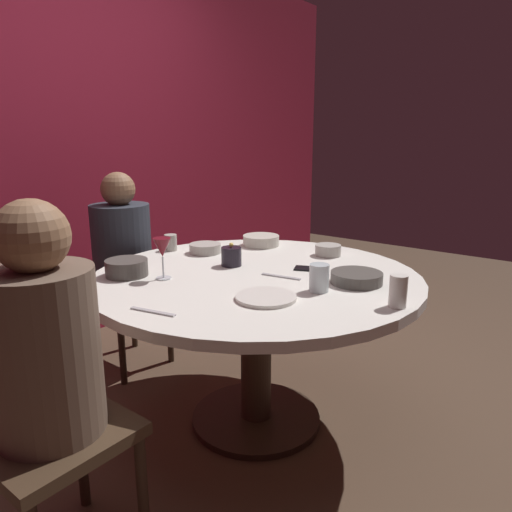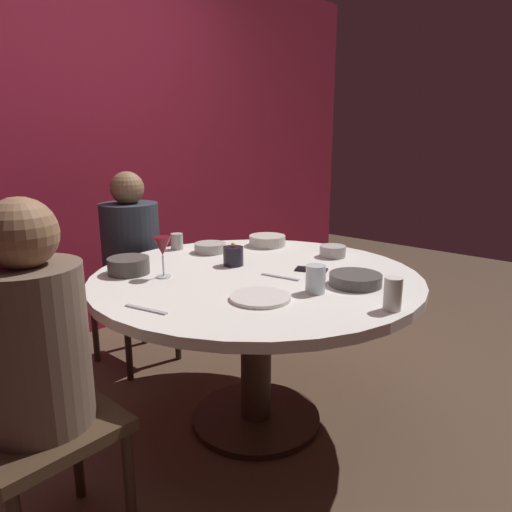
{
  "view_description": "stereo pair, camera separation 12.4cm",
  "coord_description": "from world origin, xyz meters",
  "px_view_note": "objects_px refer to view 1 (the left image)",
  "views": [
    {
      "loc": [
        -1.57,
        -1.22,
        1.3
      ],
      "look_at": [
        0.0,
        0.0,
        0.8
      ],
      "focal_mm": 33.24,
      "sensor_mm": 36.0,
      "label": 1
    },
    {
      "loc": [
        -1.49,
        -1.31,
        1.3
      ],
      "look_at": [
        0.0,
        0.0,
        0.8
      ],
      "focal_mm": 33.24,
      "sensor_mm": 36.0,
      "label": 2
    }
  ],
  "objects_px": {
    "bowl_small_white": "(261,240)",
    "cup_by_left_diner": "(171,243)",
    "seated_diner_left": "(45,353)",
    "wine_glass": "(162,249)",
    "candle_holder": "(231,256)",
    "cup_by_right_diner": "(319,278)",
    "dinner_plate": "(266,297)",
    "bowl_salad_center": "(328,250)",
    "cup_near_candle": "(398,291)",
    "dining_table": "(256,303)",
    "bowl_serving_large": "(205,248)",
    "cell_phone": "(310,269)",
    "bowl_rice_portion": "(127,268)",
    "bowl_sauce_side": "(356,278)",
    "seated_diner_back": "(122,249)"
  },
  "relations": [
    {
      "from": "dining_table",
      "to": "candle_holder",
      "type": "distance_m",
      "value": 0.25
    },
    {
      "from": "bowl_salad_center",
      "to": "seated_diner_left",
      "type": "bearing_deg",
      "value": 176.62
    },
    {
      "from": "cell_phone",
      "to": "bowl_salad_center",
      "type": "bearing_deg",
      "value": -9.66
    },
    {
      "from": "candle_holder",
      "to": "bowl_salad_center",
      "type": "distance_m",
      "value": 0.51
    },
    {
      "from": "seated_diner_left",
      "to": "bowl_serving_large",
      "type": "bearing_deg",
      "value": 21.68
    },
    {
      "from": "wine_glass",
      "to": "dinner_plate",
      "type": "bearing_deg",
      "value": -83.35
    },
    {
      "from": "candle_holder",
      "to": "cup_by_right_diner",
      "type": "relative_size",
      "value": 1.02
    },
    {
      "from": "bowl_salad_center",
      "to": "cup_near_candle",
      "type": "xyz_separation_m",
      "value": [
        -0.51,
        -0.56,
        0.03
      ]
    },
    {
      "from": "dinner_plate",
      "to": "bowl_sauce_side",
      "type": "bearing_deg",
      "value": -24.57
    },
    {
      "from": "dinner_plate",
      "to": "bowl_serving_large",
      "type": "xyz_separation_m",
      "value": [
        0.38,
        0.67,
        0.02
      ]
    },
    {
      "from": "candle_holder",
      "to": "wine_glass",
      "type": "distance_m",
      "value": 0.36
    },
    {
      "from": "dining_table",
      "to": "dinner_plate",
      "type": "bearing_deg",
      "value": -135.95
    },
    {
      "from": "candle_holder",
      "to": "cup_near_candle",
      "type": "distance_m",
      "value": 0.82
    },
    {
      "from": "cup_near_candle",
      "to": "bowl_serving_large",
      "type": "bearing_deg",
      "value": 81.3
    },
    {
      "from": "dinner_plate",
      "to": "cup_by_left_diner",
      "type": "distance_m",
      "value": 0.91
    },
    {
      "from": "dining_table",
      "to": "bowl_serving_large",
      "type": "bearing_deg",
      "value": 72.19
    },
    {
      "from": "cell_phone",
      "to": "bowl_rice_portion",
      "type": "xyz_separation_m",
      "value": [
        -0.56,
        0.57,
        0.03
      ]
    },
    {
      "from": "bowl_serving_large",
      "to": "wine_glass",
      "type": "bearing_deg",
      "value": -157.74
    },
    {
      "from": "cell_phone",
      "to": "bowl_sauce_side",
      "type": "distance_m",
      "value": 0.26
    },
    {
      "from": "seated_diner_left",
      "to": "bowl_serving_large",
      "type": "relative_size",
      "value": 7.1
    },
    {
      "from": "cup_near_candle",
      "to": "cup_by_right_diner",
      "type": "distance_m",
      "value": 0.31
    },
    {
      "from": "bowl_salad_center",
      "to": "dinner_plate",
      "type": "bearing_deg",
      "value": -168.42
    },
    {
      "from": "wine_glass",
      "to": "bowl_small_white",
      "type": "relative_size",
      "value": 0.88
    },
    {
      "from": "cell_phone",
      "to": "wine_glass",
      "type": "bearing_deg",
      "value": 117.21
    },
    {
      "from": "cell_phone",
      "to": "bowl_small_white",
      "type": "bearing_deg",
      "value": 38.41
    },
    {
      "from": "cup_near_candle",
      "to": "cup_by_left_diner",
      "type": "bearing_deg",
      "value": 85.65
    },
    {
      "from": "bowl_rice_portion",
      "to": "cup_near_candle",
      "type": "bearing_deg",
      "value": -72.41
    },
    {
      "from": "dinner_plate",
      "to": "bowl_rice_portion",
      "type": "relative_size",
      "value": 1.26
    },
    {
      "from": "candle_holder",
      "to": "bowl_sauce_side",
      "type": "relative_size",
      "value": 0.52
    },
    {
      "from": "dining_table",
      "to": "cell_phone",
      "type": "relative_size",
      "value": 10.2
    },
    {
      "from": "candle_holder",
      "to": "cup_near_candle",
      "type": "height_order",
      "value": "cup_near_candle"
    },
    {
      "from": "dinner_plate",
      "to": "cell_phone",
      "type": "height_order",
      "value": "dinner_plate"
    },
    {
      "from": "bowl_serving_large",
      "to": "candle_holder",
      "type": "bearing_deg",
      "value": -111.35
    },
    {
      "from": "bowl_small_white",
      "to": "cup_by_left_diner",
      "type": "relative_size",
      "value": 2.33
    },
    {
      "from": "bowl_small_white",
      "to": "bowl_rice_portion",
      "type": "height_order",
      "value": "bowl_rice_portion"
    },
    {
      "from": "bowl_salad_center",
      "to": "bowl_rice_portion",
      "type": "xyz_separation_m",
      "value": [
        -0.84,
        0.51,
        0.01
      ]
    },
    {
      "from": "bowl_salad_center",
      "to": "cup_by_left_diner",
      "type": "xyz_separation_m",
      "value": [
        -0.41,
        0.71,
        0.01
      ]
    },
    {
      "from": "seated_diner_back",
      "to": "candle_holder",
      "type": "distance_m",
      "value": 0.78
    },
    {
      "from": "dining_table",
      "to": "wine_glass",
      "type": "relative_size",
      "value": 8.11
    },
    {
      "from": "candle_holder",
      "to": "bowl_salad_center",
      "type": "relative_size",
      "value": 0.85
    },
    {
      "from": "seated_diner_back",
      "to": "cell_phone",
      "type": "height_order",
      "value": "seated_diner_back"
    },
    {
      "from": "cup_by_left_diner",
      "to": "cup_by_right_diner",
      "type": "relative_size",
      "value": 0.79
    },
    {
      "from": "bowl_salad_center",
      "to": "cup_near_candle",
      "type": "height_order",
      "value": "cup_near_candle"
    },
    {
      "from": "seated_diner_left",
      "to": "bowl_rice_portion",
      "type": "height_order",
      "value": "seated_diner_left"
    },
    {
      "from": "cup_by_left_diner",
      "to": "seated_diner_back",
      "type": "bearing_deg",
      "value": 102.61
    },
    {
      "from": "bowl_salad_center",
      "to": "bowl_small_white",
      "type": "xyz_separation_m",
      "value": [
        -0.02,
        0.4,
        0.0
      ]
    },
    {
      "from": "wine_glass",
      "to": "dinner_plate",
      "type": "height_order",
      "value": "wine_glass"
    },
    {
      "from": "seated_diner_left",
      "to": "wine_glass",
      "type": "xyz_separation_m",
      "value": [
        0.67,
        0.26,
        0.14
      ]
    },
    {
      "from": "bowl_rice_portion",
      "to": "cup_near_candle",
      "type": "height_order",
      "value": "cup_near_candle"
    },
    {
      "from": "bowl_serving_large",
      "to": "cup_near_candle",
      "type": "distance_m",
      "value": 1.1
    }
  ]
}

